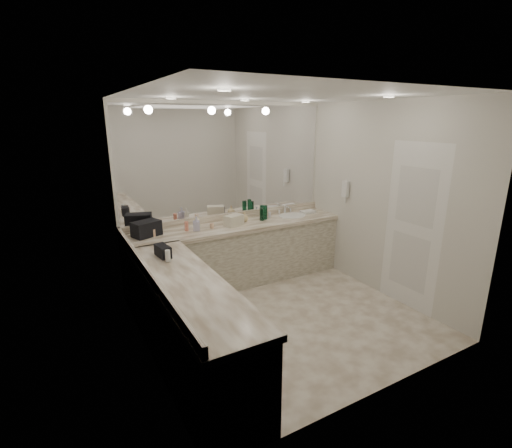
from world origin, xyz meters
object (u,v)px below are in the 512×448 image
wall_phone (346,189)px  black_toiletry_bag (146,229)px  hand_towel (308,212)px  cream_cosmetic_case (234,220)px  sink (292,216)px  soap_bottle_b (196,224)px  soap_bottle_a (197,222)px  soap_bottle_c (244,217)px

wall_phone → black_toiletry_bag: size_ratio=0.70×
hand_towel → cream_cosmetic_case: bearing=-177.3°
black_toiletry_bag → wall_phone: bearing=-11.4°
sink → soap_bottle_b: bearing=-179.5°
cream_cosmetic_case → soap_bottle_a: size_ratio=1.32×
wall_phone → hand_towel: 0.74m
sink → black_toiletry_bag: bearing=178.2°
hand_towel → wall_phone: bearing=-62.1°
soap_bottle_b → cream_cosmetic_case: bearing=-2.2°
wall_phone → soap_bottle_c: bearing=158.1°
hand_towel → soap_bottle_c: bearing=178.0°
sink → hand_towel: bearing=4.8°
black_toiletry_bag → soap_bottle_a: (0.69, 0.00, 0.00)m
wall_phone → soap_bottle_c: 1.57m
cream_cosmetic_case → soap_bottle_a: soap_bottle_a is taller
sink → black_toiletry_bag: size_ratio=1.28×
sink → soap_bottle_b: soap_bottle_b is taller
black_toiletry_bag → cream_cosmetic_case: bearing=-5.0°
soap_bottle_c → cream_cosmetic_case: bearing=-155.0°
sink → soap_bottle_b: (-1.58, -0.01, 0.10)m
black_toiletry_bag → soap_bottle_b: size_ratio=1.76×
soap_bottle_a → black_toiletry_bag: bearing=-179.7°
black_toiletry_bag → soap_bottle_c: black_toiletry_bag is taller
soap_bottle_c → black_toiletry_bag: bearing=179.9°
black_toiletry_bag → cream_cosmetic_case: 1.20m
sink → wall_phone: bearing=-39.6°
soap_bottle_b → soap_bottle_c: 0.78m
wall_phone → hand_towel: wall_phone is taller
soap_bottle_c → soap_bottle_b: bearing=-173.9°
soap_bottle_a → soap_bottle_c: soap_bottle_a is taller
sink → soap_bottle_c: (-0.81, 0.07, 0.08)m
cream_cosmetic_case → soap_bottle_c: size_ratio=1.73×
soap_bottle_b → hand_towel: bearing=1.3°
wall_phone → cream_cosmetic_case: 1.74m
wall_phone → hand_towel: size_ratio=1.07×
sink → cream_cosmetic_case: 1.03m
soap_bottle_b → sink: bearing=0.5°
soap_bottle_a → cream_cosmetic_case: bearing=-12.0°
black_toiletry_bag → soap_bottle_c: 1.42m
soap_bottle_b → wall_phone: bearing=-12.5°
cream_cosmetic_case → hand_towel: 1.35m
hand_towel → soap_bottle_a: size_ratio=1.13×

